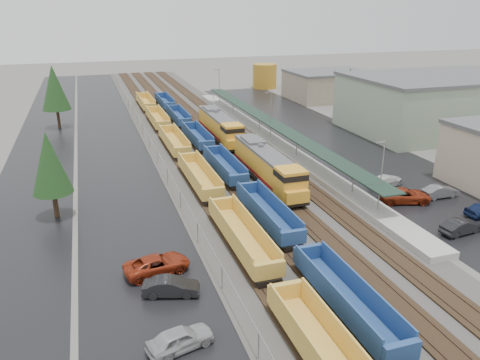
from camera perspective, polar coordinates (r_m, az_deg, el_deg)
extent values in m
cube|color=#302D2B|center=(82.08, -5.12, 5.98)|extent=(20.00, 160.00, 0.08)
cube|color=black|center=(80.97, -9.27, 5.68)|extent=(2.60, 160.00, 0.15)
cube|color=#473326|center=(80.84, -9.78, 5.70)|extent=(0.08, 160.00, 0.07)
cube|color=#473326|center=(81.05, -8.77, 5.80)|extent=(0.08, 160.00, 0.07)
cube|color=black|center=(81.64, -6.49, 5.93)|extent=(2.60, 160.00, 0.15)
cube|color=#473326|center=(81.48, -6.99, 5.96)|extent=(0.08, 160.00, 0.07)
cube|color=#473326|center=(81.76, -6.00, 6.05)|extent=(0.08, 160.00, 0.07)
cube|color=black|center=(82.51, -3.76, 6.17)|extent=(2.60, 160.00, 0.15)
cube|color=#473326|center=(82.31, -4.25, 6.21)|extent=(0.08, 160.00, 0.07)
cube|color=#473326|center=(82.66, -3.28, 6.29)|extent=(0.08, 160.00, 0.07)
cube|color=black|center=(83.56, -1.09, 6.40)|extent=(2.60, 160.00, 0.15)
cube|color=#473326|center=(83.33, -1.57, 6.43)|extent=(0.08, 160.00, 0.07)
cube|color=#473326|center=(83.74, -0.62, 6.51)|extent=(0.08, 160.00, 0.07)
cube|color=black|center=(80.19, -15.64, 4.93)|extent=(10.00, 160.00, 0.02)
cube|color=black|center=(80.47, -22.75, 4.14)|extent=(9.00, 160.00, 0.02)
cube|color=black|center=(79.52, 10.10, 5.25)|extent=(16.00, 100.00, 0.02)
cube|color=#9E9B93|center=(75.51, 3.71, 4.99)|extent=(3.00, 80.00, 0.70)
cylinder|color=gray|center=(53.76, 13.61, -0.26)|extent=(0.16, 0.16, 2.40)
cylinder|color=gray|center=(66.27, 6.93, 4.08)|extent=(0.16, 0.16, 2.40)
cylinder|color=gray|center=(79.64, 2.40, 6.97)|extent=(0.16, 0.16, 2.40)
cylinder|color=gray|center=(93.51, -0.85, 9.00)|extent=(0.16, 0.16, 2.40)
cylinder|color=gray|center=(107.68, -3.27, 10.48)|extent=(0.16, 0.16, 2.40)
cube|color=#192D23|center=(74.81, 3.75, 7.09)|extent=(2.60, 65.00, 0.15)
cylinder|color=gray|center=(49.16, 16.79, 0.08)|extent=(0.12, 0.12, 8.00)
cube|color=gray|center=(47.73, 16.77, 4.41)|extent=(1.00, 0.15, 0.12)
cylinder|color=gray|center=(74.63, 3.77, 7.69)|extent=(0.12, 0.12, 8.00)
cube|color=gray|center=(73.69, 3.47, 10.63)|extent=(1.00, 0.15, 0.12)
cylinder|color=gray|center=(102.57, -2.55, 11.19)|extent=(0.12, 0.12, 8.00)
cube|color=gray|center=(101.89, -2.86, 13.34)|extent=(1.00, 0.15, 0.12)
cylinder|color=gray|center=(30.08, 2.29, -19.61)|extent=(0.08, 0.08, 2.00)
cylinder|color=gray|center=(36.24, -2.20, -11.86)|extent=(0.08, 0.08, 2.00)
cylinder|color=gray|center=(43.01, -5.17, -6.41)|extent=(0.08, 0.08, 2.00)
cylinder|color=gray|center=(50.14, -7.27, -2.47)|extent=(0.08, 0.08, 2.00)
cylinder|color=gray|center=(57.50, -8.84, 0.48)|extent=(0.08, 0.08, 2.00)
cylinder|color=gray|center=(65.02, -10.04, 2.76)|extent=(0.08, 0.08, 2.00)
cylinder|color=gray|center=(72.63, -11.00, 4.56)|extent=(0.08, 0.08, 2.00)
cylinder|color=gray|center=(80.33, -11.78, 6.02)|extent=(0.08, 0.08, 2.00)
cylinder|color=gray|center=(88.07, -12.42, 7.22)|extent=(0.08, 0.08, 2.00)
cylinder|color=gray|center=(95.86, -12.97, 8.22)|extent=(0.08, 0.08, 2.00)
cylinder|color=gray|center=(103.68, -13.43, 9.08)|extent=(0.08, 0.08, 2.00)
cylinder|color=gray|center=(111.53, -13.83, 9.81)|extent=(0.08, 0.08, 2.00)
cylinder|color=gray|center=(119.39, -14.18, 10.44)|extent=(0.08, 0.08, 2.00)
cylinder|color=gray|center=(127.28, -14.49, 11.00)|extent=(0.08, 0.08, 2.00)
cylinder|color=gray|center=(135.17, -14.76, 11.49)|extent=(0.08, 0.08, 2.00)
cylinder|color=gray|center=(143.08, -15.00, 11.93)|extent=(0.08, 0.08, 2.00)
cylinder|color=gray|center=(151.00, -15.22, 12.32)|extent=(0.08, 0.08, 2.00)
cube|color=gray|center=(80.09, -11.83, 6.71)|extent=(0.05, 160.00, 0.05)
cube|color=#90A58C|center=(88.76, 23.12, 8.48)|extent=(30.00, 20.00, 9.00)
cube|color=#59595B|center=(88.04, 23.55, 11.50)|extent=(30.60, 20.40, 0.50)
cube|color=gray|center=(112.70, 10.79, 11.17)|extent=(18.00, 14.00, 6.00)
cube|color=#59595B|center=(112.25, 10.90, 12.81)|extent=(18.36, 14.28, 0.50)
ellipsoid|color=#4B5C47|center=(218.82, -21.92, 13.62)|extent=(154.00, 110.00, 19.80)
ellipsoid|color=#4B5C47|center=(235.62, -4.03, 15.36)|extent=(196.00, 140.00, 25.20)
ellipsoid|color=#4B5C47|center=(270.47, 10.50, 15.73)|extent=(168.00, 120.00, 21.60)
cylinder|color=#332316|center=(51.35, -21.56, -2.82)|extent=(0.50, 0.50, 2.70)
cone|color=#153313|center=(49.87, -22.22, 1.95)|extent=(3.96, 3.96, 6.30)
cylinder|color=#332316|center=(89.65, -21.25, 6.97)|extent=(0.50, 0.50, 3.30)
cone|color=#153313|center=(88.67, -21.70, 10.41)|extent=(4.84, 4.84, 7.70)
cylinder|color=#332316|center=(90.29, 12.89, 7.82)|extent=(0.50, 0.50, 3.00)
cone|color=#153313|center=(89.38, 13.14, 10.95)|extent=(4.40, 4.40, 7.00)
cube|color=black|center=(57.33, 3.14, 0.44)|extent=(2.80, 18.68, 0.37)
cube|color=orange|center=(57.63, 2.84, 2.23)|extent=(2.62, 14.95, 2.80)
cube|color=orange|center=(50.42, 6.16, -0.34)|extent=(2.80, 2.99, 3.18)
cube|color=black|center=(50.10, 6.20, 0.66)|extent=(2.85, 3.04, 0.65)
cube|color=orange|center=(49.35, 6.91, -2.01)|extent=(2.62, 0.93, 1.31)
cube|color=#59595B|center=(57.19, 2.86, 3.65)|extent=(2.66, 14.95, 0.33)
cube|color=maroon|center=(57.55, 1.58, 1.04)|extent=(0.04, 14.95, 0.33)
cube|color=maroon|center=(58.46, 4.04, 1.31)|extent=(0.04, 14.95, 0.33)
cube|color=black|center=(57.46, 3.14, 0.09)|extent=(2.06, 5.61, 0.56)
cube|color=black|center=(51.81, 5.74, -2.19)|extent=(2.24, 3.74, 0.47)
cube|color=black|center=(63.22, 1.00, 2.12)|extent=(2.24, 3.74, 0.47)
cylinder|color=#59595B|center=(57.94, 2.54, 4.17)|extent=(0.65, 0.65, 0.47)
cube|color=#59595B|center=(60.49, 1.61, 4.83)|extent=(2.24, 3.74, 0.47)
cube|color=black|center=(76.38, -2.56, 5.55)|extent=(2.80, 18.68, 0.37)
cube|color=orange|center=(76.87, -2.77, 6.86)|extent=(2.62, 14.95, 2.80)
cube|color=orange|center=(69.17, -0.94, 5.51)|extent=(2.80, 2.99, 3.18)
cube|color=black|center=(68.93, -0.94, 6.26)|extent=(2.85, 3.04, 0.65)
cube|color=orange|center=(67.87, -0.51, 4.40)|extent=(2.62, 0.93, 1.31)
cube|color=#59595B|center=(76.53, -2.79, 7.95)|extent=(2.66, 14.95, 0.33)
cube|color=maroon|center=(76.81, -3.71, 5.97)|extent=(0.04, 14.95, 0.33)
cube|color=maroon|center=(77.49, -1.80, 6.13)|extent=(0.04, 14.95, 0.33)
cube|color=black|center=(76.48, -2.56, 5.28)|extent=(2.06, 5.61, 0.56)
cube|color=black|center=(70.41, -1.11, 4.04)|extent=(2.24, 3.74, 0.47)
cube|color=black|center=(82.58, -3.80, 6.46)|extent=(2.24, 3.74, 0.47)
cylinder|color=#59595B|center=(77.36, -2.98, 8.29)|extent=(0.65, 0.65, 0.47)
cube|color=#59595B|center=(80.02, -3.52, 8.65)|extent=(2.24, 3.74, 0.47)
cube|color=gold|center=(28.63, 8.76, -20.47)|extent=(0.14, 12.92, 1.74)
cube|color=gold|center=(29.60, 13.20, -19.23)|extent=(0.14, 12.92, 1.74)
cube|color=gold|center=(33.93, 5.50, -13.40)|extent=(2.51, 0.48, 1.35)
cube|color=black|center=(33.98, 5.91, -15.35)|extent=(1.93, 2.13, 0.48)
cube|color=gold|center=(42.03, 0.21, -7.25)|extent=(2.51, 12.92, 0.24)
cube|color=gold|center=(41.31, -1.38, -6.42)|extent=(0.14, 12.92, 1.74)
cube|color=gold|center=(41.99, 1.79, -5.96)|extent=(0.14, 12.92, 1.74)
cube|color=gold|center=(36.25, 3.59, -10.93)|extent=(2.51, 0.48, 1.35)
cube|color=gold|center=(47.49, -2.32, -2.98)|extent=(2.51, 0.48, 1.35)
cube|color=black|center=(37.29, 3.17, -11.69)|extent=(1.93, 2.13, 0.48)
cube|color=black|center=(47.29, -2.07, -4.37)|extent=(1.93, 2.13, 0.48)
cube|color=gold|center=(56.43, -5.00, 0.09)|extent=(2.51, 12.92, 0.24)
cube|color=gold|center=(55.90, -6.23, 0.79)|extent=(0.14, 12.92, 1.74)
cube|color=gold|center=(56.41, -3.84, 1.05)|extent=(0.14, 12.92, 1.74)
cube|color=gold|center=(50.16, -3.26, -1.69)|extent=(2.51, 0.48, 1.35)
cube|color=gold|center=(62.38, -6.44, 2.68)|extent=(2.51, 0.48, 1.35)
cube|color=black|center=(51.13, -3.43, -2.43)|extent=(1.93, 2.13, 0.48)
cube|color=black|center=(62.04, -6.28, 1.65)|extent=(1.93, 2.13, 0.48)
cube|color=gold|center=(71.66, -8.04, 4.38)|extent=(2.51, 12.92, 0.24)
cube|color=gold|center=(71.24, -9.04, 4.96)|extent=(0.14, 12.92, 1.74)
cube|color=gold|center=(71.64, -7.13, 5.14)|extent=(0.14, 12.92, 1.74)
cube|color=gold|center=(65.18, -7.00, 3.44)|extent=(2.51, 0.48, 1.35)
cube|color=gold|center=(77.83, -8.97, 6.13)|extent=(2.51, 0.48, 1.35)
cube|color=black|center=(66.10, -7.08, 2.80)|extent=(1.93, 2.13, 0.48)
cube|color=black|center=(77.43, -8.85, 5.32)|extent=(1.93, 2.13, 0.48)
cube|color=gold|center=(87.28, -10.03, 7.15)|extent=(2.51, 12.92, 0.24)
cube|color=gold|center=(86.93, -10.85, 7.64)|extent=(0.14, 12.92, 1.74)
cube|color=gold|center=(87.26, -9.27, 7.78)|extent=(0.14, 12.92, 1.74)
cube|color=gold|center=(80.71, -9.33, 6.62)|extent=(2.51, 0.48, 1.35)
cube|color=gold|center=(93.58, -10.68, 8.42)|extent=(2.51, 0.48, 1.35)
cube|color=black|center=(81.59, -9.37, 6.06)|extent=(1.93, 2.13, 0.48)
cube|color=black|center=(93.12, -10.58, 7.76)|extent=(1.93, 2.13, 0.48)
cube|color=gold|center=(103.11, -11.42, 9.07)|extent=(2.51, 12.92, 0.24)
cube|color=gold|center=(102.82, -12.13, 9.48)|extent=(0.14, 12.92, 1.74)
cube|color=gold|center=(103.09, -10.78, 9.61)|extent=(0.14, 12.92, 1.74)
cube|color=gold|center=(96.49, -10.93, 8.76)|extent=(2.51, 0.48, 1.35)
cube|color=gold|center=(109.49, -11.90, 10.04)|extent=(2.51, 0.48, 1.35)
cube|color=black|center=(97.34, -10.95, 8.27)|extent=(1.93, 2.13, 0.48)
cube|color=black|center=(109.00, -11.82, 9.48)|extent=(1.93, 2.13, 0.48)
cube|color=navy|center=(34.78, 12.78, -14.32)|extent=(2.42, 11.96, 0.23)
cube|color=navy|center=(33.80, 11.14, -13.60)|extent=(0.14, 11.96, 1.67)
cube|color=navy|center=(34.86, 14.58, -12.75)|extent=(0.14, 11.96, 1.67)
cube|color=navy|center=(30.42, 19.05, -19.26)|extent=(2.42, 0.47, 1.30)
cube|color=navy|center=(38.99, 8.26, -8.79)|extent=(2.42, 0.47, 1.30)
cube|color=black|center=(31.38, 18.11, -19.91)|extent=(1.86, 2.05, 0.47)
cube|color=black|center=(38.95, 8.61, -10.42)|extent=(1.86, 2.05, 0.47)
cube|color=navy|center=(46.64, 3.35, -4.39)|extent=(2.42, 11.96, 0.23)
cube|color=navy|center=(45.91, 2.01, -3.64)|extent=(0.14, 11.96, 1.67)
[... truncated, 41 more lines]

